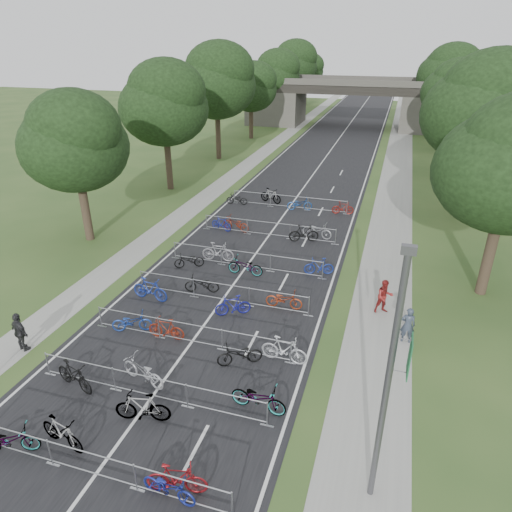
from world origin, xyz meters
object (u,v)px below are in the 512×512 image
at_px(bike_2, 169,487).
at_px(pedestrian_c, 20,332).
at_px(bike_0, 10,440).
at_px(pedestrian_b, 384,297).
at_px(pedestrian_a, 408,325).
at_px(overpass_bridge, 350,103).
at_px(lamppost, 389,382).
at_px(bike_1, 62,433).

relative_size(bike_2, pedestrian_c, 0.97).
xyz_separation_m(bike_0, pedestrian_b, (11.24, 12.40, 0.38)).
xyz_separation_m(bike_2, pedestrian_a, (6.59, 10.19, 0.40)).
bearing_deg(pedestrian_b, bike_0, -156.91).
bearing_deg(bike_2, bike_0, 95.89).
relative_size(overpass_bridge, bike_0, 16.05).
distance_m(bike_0, bike_2, 5.76).
relative_size(overpass_bridge, bike_2, 17.22).
bearing_deg(pedestrian_a, bike_2, 54.82).
bearing_deg(overpass_bridge, pedestrian_a, -80.46).
distance_m(overpass_bridge, lamppost, 63.55).
relative_size(lamppost, bike_0, 4.25).
distance_m(lamppost, pedestrian_b, 10.99).
bearing_deg(pedestrian_c, lamppost, -173.32).
height_order(lamppost, bike_2, lamppost).
xyz_separation_m(overpass_bridge, pedestrian_b, (8.08, -52.55, -2.64)).
bearing_deg(pedestrian_b, pedestrian_a, -87.83).
relative_size(bike_1, pedestrian_a, 1.12).
bearing_deg(pedestrian_c, overpass_bridge, -79.88).
bearing_deg(bike_2, pedestrian_b, -17.90).
xyz_separation_m(lamppost, bike_1, (-10.01, -1.24, -3.69)).
height_order(bike_0, pedestrian_c, pedestrian_c).
xyz_separation_m(bike_1, pedestrian_a, (10.88, 9.48, 0.29)).
distance_m(bike_1, pedestrian_b, 15.23).
bearing_deg(pedestrian_c, pedestrian_a, -144.14).
distance_m(pedestrian_a, pedestrian_b, 2.47).
height_order(bike_1, pedestrian_c, pedestrian_c).
height_order(bike_2, pedestrian_b, pedestrian_b).
relative_size(bike_0, bike_1, 0.99).
height_order(bike_1, bike_2, bike_1).
bearing_deg(bike_0, bike_2, -111.73).
bearing_deg(overpass_bridge, pedestrian_c, -96.43).
xyz_separation_m(overpass_bridge, bike_0, (-3.16, -64.95, -3.03)).
xyz_separation_m(bike_0, bike_1, (1.48, 0.71, 0.08)).
xyz_separation_m(lamppost, bike_0, (-11.49, -1.95, -3.77)).
bearing_deg(bike_1, overpass_bridge, 11.00).
height_order(bike_0, bike_1, bike_1).
bearing_deg(bike_1, bike_2, -86.90).
xyz_separation_m(lamppost, bike_2, (-5.72, -1.95, -3.81)).
xyz_separation_m(overpass_bridge, pedestrian_a, (9.20, -54.76, -2.66)).
bearing_deg(lamppost, bike_0, -170.37).
height_order(lamppost, bike_1, lamppost).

